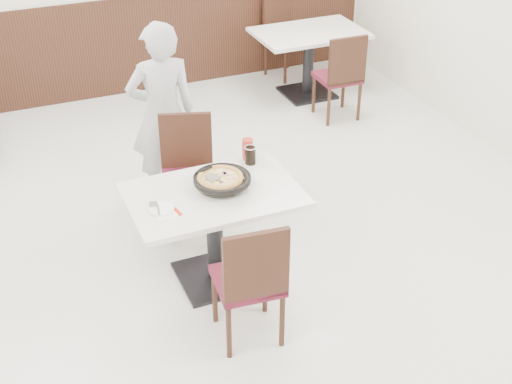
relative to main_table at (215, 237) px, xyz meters
name	(u,v)px	position (x,y,z in m)	size (l,w,h in m)	color
floor	(241,257)	(0.26, 0.17, -0.38)	(7.00, 7.00, 0.00)	silver
wainscot_back	(125,47)	(0.26, 3.65, 0.18)	(5.90, 0.03, 1.10)	black
main_table	(215,237)	(0.00, 0.00, 0.00)	(1.20, 0.80, 0.75)	white
chair_near	(247,278)	(-0.01, -0.65, 0.10)	(0.42, 0.42, 0.95)	black
chair_far	(188,178)	(0.04, 0.72, 0.10)	(0.42, 0.42, 0.95)	black
trivet	(222,187)	(0.07, 0.02, 0.39)	(0.12, 0.12, 0.04)	black
pizza_pan	(222,182)	(0.08, 0.04, 0.42)	(0.32, 0.32, 0.01)	black
pizza	(220,180)	(0.07, 0.05, 0.44)	(0.32, 0.32, 0.02)	#D5984E
pizza_server	(212,177)	(0.01, 0.05, 0.47)	(0.08, 0.10, 0.00)	silver
napkin	(165,212)	(-0.38, -0.11, 0.38)	(0.15, 0.15, 0.00)	white
side_plate	(161,209)	(-0.40, -0.08, 0.38)	(0.17, 0.17, 0.01)	white
fork	(158,209)	(-0.42, -0.09, 0.39)	(0.01, 0.15, 0.00)	silver
cola_glass	(250,156)	(0.40, 0.29, 0.44)	(0.08, 0.08, 0.13)	black
red_cup	(248,149)	(0.41, 0.37, 0.45)	(0.08, 0.08, 0.16)	red
diner_person	(162,114)	(0.01, 1.27, 0.42)	(0.58, 0.38, 1.60)	silver
bg_table_right	(308,63)	(2.15, 2.79, 0.00)	(1.20, 0.80, 0.75)	white
bg_chair_right_near	(338,75)	(2.17, 2.13, 0.10)	(0.42, 0.42, 0.95)	black
bg_chair_right_far	(287,38)	(2.17, 3.39, 0.10)	(0.42, 0.42, 0.95)	black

